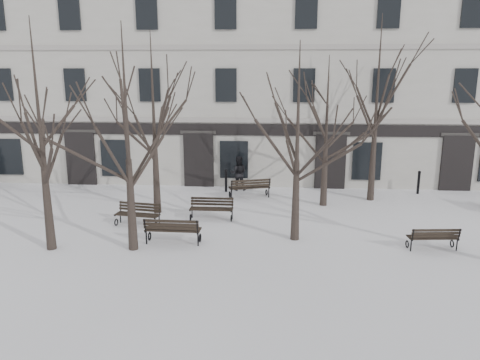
# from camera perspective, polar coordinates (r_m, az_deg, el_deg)

# --- Properties ---
(ground) EXTENTS (100.00, 100.00, 0.00)m
(ground) POSITION_cam_1_polar(r_m,az_deg,el_deg) (17.67, 2.44, -7.20)
(ground) COLOR white
(ground) RESTS_ON ground
(building) EXTENTS (40.40, 10.20, 11.40)m
(building) POSITION_cam_1_polar(r_m,az_deg,el_deg) (29.51, 3.20, 12.00)
(building) COLOR #B8B3AA
(building) RESTS_ON ground
(tree_0) EXTENTS (5.50, 5.50, 7.86)m
(tree_0) POSITION_cam_1_polar(r_m,az_deg,el_deg) (16.98, -23.39, 7.92)
(tree_0) COLOR black
(tree_0) RESTS_ON ground
(tree_1) EXTENTS (5.39, 5.39, 7.70)m
(tree_1) POSITION_cam_1_polar(r_m,az_deg,el_deg) (16.04, -13.73, 8.02)
(tree_1) COLOR black
(tree_1) RESTS_ON ground
(tree_2) EXTENTS (5.02, 5.02, 7.17)m
(tree_2) POSITION_cam_1_polar(r_m,az_deg,el_deg) (16.74, 7.08, 7.36)
(tree_2) COLOR black
(tree_2) RESTS_ON ground
(tree_4) EXTENTS (5.44, 5.44, 7.77)m
(tree_4) POSITION_cam_1_polar(r_m,az_deg,el_deg) (20.27, -10.56, 9.33)
(tree_4) COLOR black
(tree_4) RESTS_ON ground
(tree_5) EXTENTS (4.77, 4.77, 6.81)m
(tree_5) POSITION_cam_1_polar(r_m,az_deg,el_deg) (21.47, 10.56, 7.94)
(tree_5) COLOR black
(tree_5) RESTS_ON ground
(tree_6) EXTENTS (6.04, 6.04, 8.63)m
(tree_6) POSITION_cam_1_polar(r_m,az_deg,el_deg) (22.87, 16.44, 10.80)
(tree_6) COLOR black
(tree_6) RESTS_ON ground
(bench_0) EXTENTS (1.89, 0.95, 0.91)m
(bench_0) POSITION_cam_1_polar(r_m,az_deg,el_deg) (19.45, -12.33, -4.01)
(bench_0) COLOR black
(bench_0) RESTS_ON ground
(bench_1) EXTENTS (2.03, 0.79, 1.01)m
(bench_1) POSITION_cam_1_polar(r_m,az_deg,el_deg) (17.19, -8.21, -5.98)
(bench_1) COLOR black
(bench_1) RESTS_ON ground
(bench_2) EXTENTS (1.76, 0.78, 0.86)m
(bench_2) POSITION_cam_1_polar(r_m,az_deg,el_deg) (17.82, 22.50, -6.47)
(bench_2) COLOR black
(bench_2) RESTS_ON ground
(bench_3) EXTENTS (1.83, 0.69, 0.92)m
(bench_3) POSITION_cam_1_polar(r_m,az_deg,el_deg) (19.80, -3.49, -3.41)
(bench_3) COLOR black
(bench_3) RESTS_ON ground
(bench_4) EXTENTS (2.10, 1.25, 1.00)m
(bench_4) POSITION_cam_1_polar(r_m,az_deg,el_deg) (23.01, 1.19, -0.88)
(bench_4) COLOR black
(bench_4) RESTS_ON ground
(bollard_a) EXTENTS (0.15, 0.15, 1.19)m
(bollard_a) POSITION_cam_1_polar(r_m,az_deg,el_deg) (24.16, -1.72, 0.03)
(bollard_a) COLOR black
(bollard_a) RESTS_ON ground
(bollard_b) EXTENTS (0.15, 0.15, 1.21)m
(bollard_b) POSITION_cam_1_polar(r_m,az_deg,el_deg) (25.42, 20.94, -0.17)
(bollard_b) COLOR black
(bollard_b) RESTS_ON ground
(pedestrian_b) EXTENTS (0.89, 0.70, 1.81)m
(pedestrian_b) POSITION_cam_1_polar(r_m,az_deg,el_deg) (24.67, -0.20, -1.21)
(pedestrian_b) COLOR black
(pedestrian_b) RESTS_ON ground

